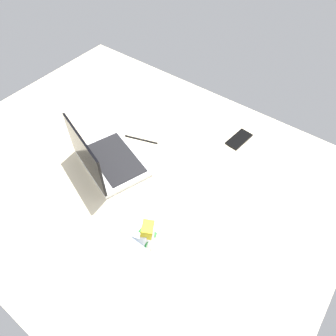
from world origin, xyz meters
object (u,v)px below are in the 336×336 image
Objects in this scene: snack_cup at (143,234)px; cell_phone at (239,139)px; laptop at (105,159)px; pillow at (150,334)px.

snack_cup is 69.87cm from cell_phone.
laptop is 0.74× the size of pillow.
snack_cup is (-37.68, 18.64, 1.56)cm from laptop.
laptop is at bearing -35.10° from pillow.
laptop is at bearing 58.49° from cell_phone.
snack_cup reaches higher than cell_phone.
snack_cup is at bearing 172.84° from laptop.
snack_cup reaches higher than pillow.
laptop is 2.77× the size of cell_phone.
cell_phone is (-39.76, -50.97, -4.01)cm from laptop.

